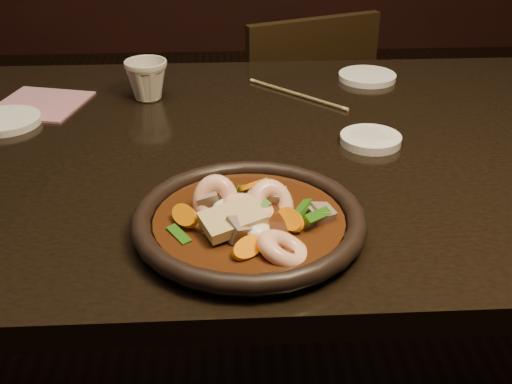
{
  "coord_description": "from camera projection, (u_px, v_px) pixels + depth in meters",
  "views": [
    {
      "loc": [
        -0.06,
        -1.0,
        1.22
      ],
      "look_at": [
        -0.02,
        -0.26,
        0.8
      ],
      "focal_mm": 45.0,
      "sensor_mm": 36.0,
      "label": 1
    }
  ],
  "objects": [
    {
      "name": "chair",
      "position": [
        291.0,
        138.0,
        1.86
      ],
      "size": [
        0.49,
        0.49,
        0.81
      ],
      "rotation": [
        0.0,
        0.0,
        3.5
      ],
      "color": "black",
      "rests_on": "floor"
    },
    {
      "name": "chopsticks",
      "position": [
        297.0,
        94.0,
        1.3
      ],
      "size": [
        0.18,
        0.18,
        0.01
      ],
      "rotation": [
        0.0,
        0.0,
        0.78
      ],
      "color": "tan",
      "rests_on": "table"
    },
    {
      "name": "saucer_left",
      "position": [
        5.0,
        121.0,
        1.17
      ],
      "size": [
        0.13,
        0.13,
        0.01
      ],
      "primitive_type": "cylinder",
      "color": "white",
      "rests_on": "table"
    },
    {
      "name": "saucer_right",
      "position": [
        367.0,
        77.0,
        1.38
      ],
      "size": [
        0.12,
        0.12,
        0.01
      ],
      "primitive_type": "cylinder",
      "color": "white",
      "rests_on": "table"
    },
    {
      "name": "table",
      "position": [
        261.0,
        183.0,
        1.14
      ],
      "size": [
        1.6,
        0.9,
        0.75
      ],
      "color": "black",
      "rests_on": "floor"
    },
    {
      "name": "tea_cup",
      "position": [
        147.0,
        79.0,
        1.26
      ],
      "size": [
        0.11,
        0.11,
        0.08
      ],
      "primitive_type": "imported",
      "rotation": [
        0.0,
        0.0,
        0.42
      ],
      "color": "beige",
      "rests_on": "table"
    },
    {
      "name": "soy_dish",
      "position": [
        371.0,
        139.0,
        1.1
      ],
      "size": [
        0.1,
        0.1,
        0.01
      ],
      "primitive_type": "cylinder",
      "color": "white",
      "rests_on": "table"
    },
    {
      "name": "stirfry",
      "position": [
        251.0,
        218.0,
        0.84
      ],
      "size": [
        0.23,
        0.21,
        0.07
      ],
      "color": "#391A0A",
      "rests_on": "plate"
    },
    {
      "name": "napkin",
      "position": [
        41.0,
        104.0,
        1.25
      ],
      "size": [
        0.2,
        0.2,
        0.0
      ],
      "primitive_type": "cube",
      "rotation": [
        0.0,
        0.0,
        -0.26
      ],
      "color": "#AB6974",
      "rests_on": "table"
    },
    {
      "name": "plate",
      "position": [
        249.0,
        221.0,
        0.85
      ],
      "size": [
        0.31,
        0.31,
        0.03
      ],
      "color": "black",
      "rests_on": "table"
    }
  ]
}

